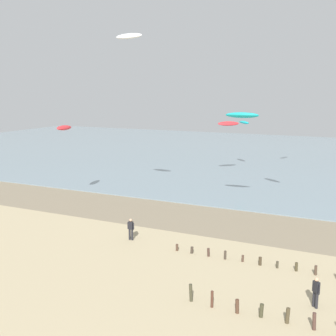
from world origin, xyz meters
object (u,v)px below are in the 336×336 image
at_px(person_mid_beach, 316,291).
at_px(kite_aloft_5, 64,128).
at_px(kite_aloft_10, 244,122).
at_px(person_nearest_camera, 131,229).
at_px(kite_aloft_7, 228,124).
at_px(kite_aloft_2, 129,36).
at_px(kite_aloft_0, 242,115).

distance_m(person_mid_beach, kite_aloft_5, 28.88).
xyz_separation_m(person_mid_beach, kite_aloft_10, (-13.39, 36.69, 5.99)).
bearing_deg(person_mid_beach, kite_aloft_10, 110.05).
relative_size(person_nearest_camera, kite_aloft_7, 0.57).
xyz_separation_m(person_nearest_camera, kite_aloft_2, (-4.50, 8.07, 15.45)).
distance_m(person_nearest_camera, kite_aloft_2, 18.01).
bearing_deg(kite_aloft_0, kite_aloft_5, -172.51).
distance_m(person_mid_beach, kite_aloft_10, 39.52).
distance_m(person_nearest_camera, kite_aloft_7, 26.84).
bearing_deg(kite_aloft_7, kite_aloft_5, -163.39).
distance_m(kite_aloft_2, kite_aloft_5, 11.20).
bearing_deg(kite_aloft_0, kite_aloft_7, 105.39).
xyz_separation_m(person_mid_beach, kite_aloft_5, (-25.52, 11.67, 6.81)).
xyz_separation_m(kite_aloft_0, kite_aloft_7, (-5.73, 15.30, -2.06)).
height_order(kite_aloft_2, kite_aloft_10, kite_aloft_2).
bearing_deg(kite_aloft_5, kite_aloft_2, 88.80).
bearing_deg(person_mid_beach, kite_aloft_2, 145.31).
bearing_deg(kite_aloft_7, person_nearest_camera, -132.34).
height_order(person_mid_beach, kite_aloft_2, kite_aloft_2).
distance_m(person_nearest_camera, kite_aloft_5, 15.09).
relative_size(kite_aloft_0, kite_aloft_7, 1.02).
bearing_deg(kite_aloft_7, kite_aloft_2, -146.32).
distance_m(kite_aloft_5, kite_aloft_10, 27.82).
xyz_separation_m(person_nearest_camera, kite_aloft_10, (0.59, 31.97, 5.99)).
relative_size(kite_aloft_0, kite_aloft_5, 1.16).
bearing_deg(person_mid_beach, kite_aloft_7, 114.44).
bearing_deg(kite_aloft_10, kite_aloft_5, -65.73).
bearing_deg(kite_aloft_10, person_mid_beach, -19.81).
relative_size(person_mid_beach, kite_aloft_5, 0.65).
bearing_deg(person_mid_beach, person_nearest_camera, 161.34).
height_order(person_nearest_camera, kite_aloft_2, kite_aloft_2).
xyz_separation_m(person_mid_beach, kite_aloft_0, (-8.29, 15.52, 8.29)).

